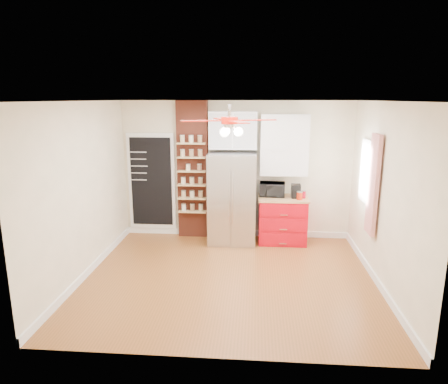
# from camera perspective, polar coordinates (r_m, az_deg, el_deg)

# --- Properties ---
(floor) EXTENTS (4.50, 4.50, 0.00)m
(floor) POSITION_cam_1_polar(r_m,az_deg,el_deg) (6.39, 0.73, -12.12)
(floor) COLOR brown
(floor) RESTS_ON ground
(ceiling) EXTENTS (4.50, 4.50, 0.00)m
(ceiling) POSITION_cam_1_polar(r_m,az_deg,el_deg) (5.77, 0.80, 12.87)
(ceiling) COLOR white
(ceiling) RESTS_ON wall_back
(wall_back) EXTENTS (4.50, 0.02, 2.70)m
(wall_back) POSITION_cam_1_polar(r_m,az_deg,el_deg) (7.89, 1.73, 3.12)
(wall_back) COLOR beige
(wall_back) RESTS_ON floor
(wall_front) EXTENTS (4.50, 0.02, 2.70)m
(wall_front) POSITION_cam_1_polar(r_m,az_deg,el_deg) (4.03, -1.14, -6.93)
(wall_front) COLOR beige
(wall_front) RESTS_ON floor
(wall_left) EXTENTS (0.02, 4.00, 2.70)m
(wall_left) POSITION_cam_1_polar(r_m,az_deg,el_deg) (6.48, -19.50, 0.11)
(wall_left) COLOR beige
(wall_left) RESTS_ON floor
(wall_right) EXTENTS (0.02, 4.00, 2.70)m
(wall_right) POSITION_cam_1_polar(r_m,az_deg,el_deg) (6.21, 21.95, -0.64)
(wall_right) COLOR beige
(wall_right) RESTS_ON floor
(chalkboard) EXTENTS (0.95, 0.05, 1.95)m
(chalkboard) POSITION_cam_1_polar(r_m,az_deg,el_deg) (8.16, -10.30, 1.46)
(chalkboard) COLOR white
(chalkboard) RESTS_ON wall_back
(brick_pillar) EXTENTS (0.60, 0.16, 2.70)m
(brick_pillar) POSITION_cam_1_polar(r_m,az_deg,el_deg) (7.90, -4.48, 3.09)
(brick_pillar) COLOR maroon
(brick_pillar) RESTS_ON floor
(fridge) EXTENTS (0.90, 0.70, 1.75)m
(fridge) POSITION_cam_1_polar(r_m,az_deg,el_deg) (7.63, 1.19, -0.88)
(fridge) COLOR #A5A5AA
(fridge) RESTS_ON floor
(upper_glass_cabinet) EXTENTS (0.90, 0.35, 0.70)m
(upper_glass_cabinet) POSITION_cam_1_polar(r_m,az_deg,el_deg) (7.62, 1.33, 8.82)
(upper_glass_cabinet) COLOR white
(upper_glass_cabinet) RESTS_ON wall_back
(red_cabinet) EXTENTS (0.94, 0.64, 0.90)m
(red_cabinet) POSITION_cam_1_polar(r_m,az_deg,el_deg) (7.80, 8.34, -3.93)
(red_cabinet) COLOR #B90513
(red_cabinet) RESTS_ON floor
(upper_shelf_unit) EXTENTS (0.90, 0.30, 1.15)m
(upper_shelf_unit) POSITION_cam_1_polar(r_m,az_deg,el_deg) (7.68, 8.62, 6.65)
(upper_shelf_unit) COLOR white
(upper_shelf_unit) RESTS_ON wall_back
(window) EXTENTS (0.04, 0.75, 1.05)m
(window) POSITION_cam_1_polar(r_m,az_deg,el_deg) (7.01, 19.80, 2.71)
(window) COLOR white
(window) RESTS_ON wall_right
(curtain) EXTENTS (0.06, 0.40, 1.55)m
(curtain) POSITION_cam_1_polar(r_m,az_deg,el_deg) (6.50, 20.54, 0.97)
(curtain) COLOR red
(curtain) RESTS_ON wall_right
(ceiling_fan) EXTENTS (1.40, 1.40, 0.44)m
(ceiling_fan) POSITION_cam_1_polar(r_m,az_deg,el_deg) (5.78, 0.80, 10.13)
(ceiling_fan) COLOR silver
(ceiling_fan) RESTS_ON ceiling
(toaster_oven) EXTENTS (0.50, 0.35, 0.26)m
(toaster_oven) POSITION_cam_1_polar(r_m,az_deg,el_deg) (7.71, 6.89, 0.37)
(toaster_oven) COLOR black
(toaster_oven) RESTS_ON red_cabinet
(coffee_maker) EXTENTS (0.17, 0.22, 0.26)m
(coffee_maker) POSITION_cam_1_polar(r_m,az_deg,el_deg) (7.66, 10.22, 0.15)
(coffee_maker) COLOR black
(coffee_maker) RESTS_ON red_cabinet
(canister_left) EXTENTS (0.12, 0.12, 0.14)m
(canister_left) POSITION_cam_1_polar(r_m,az_deg,el_deg) (7.53, 10.74, -0.56)
(canister_left) COLOR #B22109
(canister_left) RESTS_ON red_cabinet
(canister_right) EXTENTS (0.12, 0.12, 0.13)m
(canister_right) POSITION_cam_1_polar(r_m,az_deg,el_deg) (7.68, 11.24, -0.34)
(canister_right) COLOR #AB091C
(canister_right) RESTS_ON red_cabinet
(pantry_jar_oats) EXTENTS (0.09, 0.09, 0.12)m
(pantry_jar_oats) POSITION_cam_1_polar(r_m,az_deg,el_deg) (7.75, -5.15, 3.49)
(pantry_jar_oats) COLOR beige
(pantry_jar_oats) RESTS_ON brick_pillar
(pantry_jar_beans) EXTENTS (0.11, 0.11, 0.12)m
(pantry_jar_beans) POSITION_cam_1_polar(r_m,az_deg,el_deg) (7.75, -3.53, 3.52)
(pantry_jar_beans) COLOR brown
(pantry_jar_beans) RESTS_ON brick_pillar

